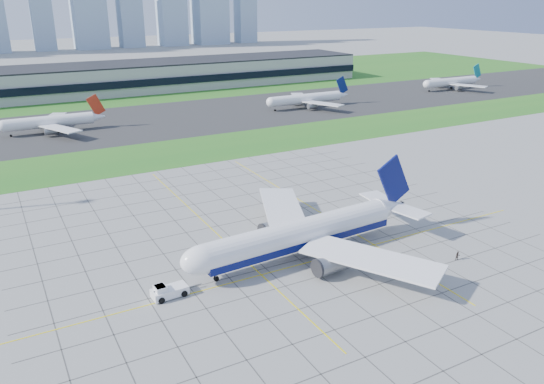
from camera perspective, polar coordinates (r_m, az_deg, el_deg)
The scene contains 13 objects.
ground at distance 110.98m, azimuth 2.96°, elevation -7.25°, with size 1400.00×1400.00×0.00m, color #9C9C97.
grass_median at distance 188.29m, azimuth -11.54°, elevation 4.02°, with size 700.00×35.00×0.04m, color #20681D.
asphalt_taxiway at distance 239.93m, azimuth -15.60°, elevation 7.14°, with size 700.00×75.00×0.04m, color #383838.
grass_far at distance 346.33m, azimuth -20.07°, elevation 10.48°, with size 700.00×145.00×0.04m, color #20681D.
apron_markings at distance 119.73m, azimuth 0.35°, elevation -5.06°, with size 120.00×130.00×0.03m.
terminal at distance 329.55m, azimuth -12.50°, elevation 12.17°, with size 260.00×43.00×15.80m.
airliner at distance 110.43m, azimuth 3.23°, elevation -4.53°, with size 57.68×58.31×18.15m.
pushback_tug at distance 99.25m, azimuth -11.13°, elevation -10.42°, with size 9.60×3.70×2.65m.
crew_near at distance 98.75m, azimuth -12.47°, elevation -10.85°, with size 0.69×0.45×1.88m, color black.
crew_far at distance 116.58m, azimuth 19.35°, elevation -6.50°, with size 0.95×0.74×1.95m, color black.
distant_jet_1 at distance 231.71m, azimuth -22.65°, elevation 7.02°, with size 38.83×42.66×14.08m.
distant_jet_2 at distance 265.11m, azimuth 3.77°, elevation 9.99°, with size 44.77×42.66×14.08m.
distant_jet_3 at distance 336.48m, azimuth 18.76°, elevation 11.16°, with size 43.71×42.66×14.08m.
Camera 1 is at (-52.29, -83.55, 51.01)m, focal length 35.00 mm.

